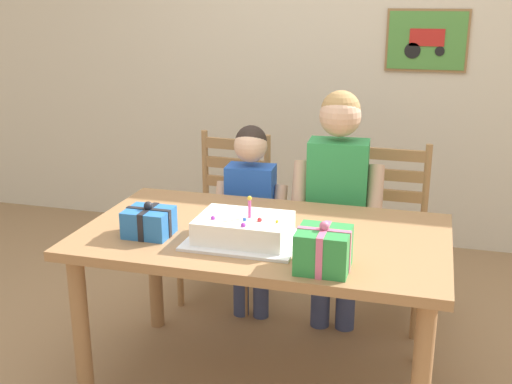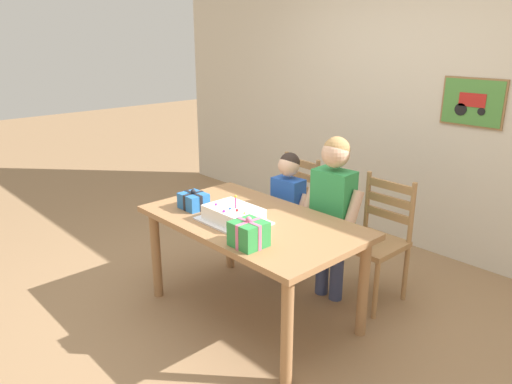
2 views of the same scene
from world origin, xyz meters
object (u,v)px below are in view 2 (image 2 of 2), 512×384
Objects in this scene: gift_box_red_large at (249,234)px; gift_box_beside_cake at (194,201)px; chair_left at (288,210)px; child_younger at (288,203)px; chair_right at (375,240)px; birthday_cake at (233,215)px; dining_table at (252,232)px; child_older at (333,203)px.

gift_box_red_large reaches higher than gift_box_beside_cake.
chair_left is 0.35m from child_younger.
birthday_cake is at bearing -117.26° from chair_right.
gift_box_red_large is 0.21× the size of chair_left.
birthday_cake reaches higher than gift_box_beside_cake.
gift_box_beside_cake is at bearing -174.36° from birthday_cake.
chair_left reaches higher than dining_table.
dining_table is 1.64× the size of chair_right.
child_younger is at bearing 179.94° from child_older.
chair_right is 0.88× the size of child_younger.
child_older is (-0.09, 0.89, -0.05)m from gift_box_red_large.
chair_right is at bearing 0.00° from chair_left.
gift_box_red_large is at bearing -27.11° from birthday_cake.
gift_box_red_large is 0.16× the size of child_older.
gift_box_red_large is 1.02× the size of gift_box_beside_cake.
gift_box_red_large is at bearing -45.16° from dining_table.
chair_right is 0.75× the size of child_older.
birthday_cake is at bearing -67.64° from chair_left.
chair_left is at bearing -180.00° from chair_right.
gift_box_beside_cake is (-0.44, -0.16, 0.15)m from dining_table.
dining_table is at bearing 134.84° from gift_box_red_large.
gift_box_beside_cake is at bearing -159.52° from dining_table.
dining_table is at bearing -118.18° from chair_right.
child_younger reaches higher than chair_right.
dining_table is 0.49m from gift_box_beside_cake.
gift_box_red_large is (0.30, -0.30, 0.17)m from dining_table.
gift_box_red_large is 1.05m from child_younger.
child_older is (-0.22, -0.23, 0.28)m from chair_right.
child_younger is at bearing 104.19° from birthday_cake.
chair_left is at bearing 132.16° from child_younger.
chair_right reaches higher than birthday_cake.
child_younger reaches higher than gift_box_red_large.
chair_right is at bearing 45.63° from child_older.
gift_box_beside_cake is at bearing -90.12° from chair_left.
gift_box_beside_cake is 0.18× the size of child_younger.
child_older is at bearing -0.06° from child_younger.
gift_box_beside_cake is 1.00m from child_older.
birthday_cake is at bearing 5.64° from gift_box_beside_cake.
child_younger is at bearing 111.16° from dining_table.
gift_box_beside_cake is (-0.39, -0.04, 0.01)m from birthday_cake.
chair_left is 0.87m from chair_right.
birthday_cake is 2.34× the size of gift_box_beside_cake.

